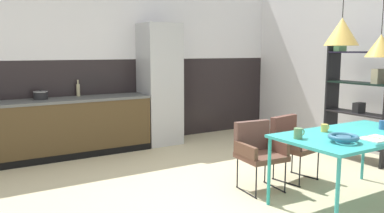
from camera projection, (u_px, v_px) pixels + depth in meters
name	position (u px, v px, depth m)	size (l,w,h in m)	color
ground_plane	(237.00, 202.00, 4.12)	(8.47, 8.47, 0.00)	#C1B590
back_wall_splashback_dark	(125.00, 101.00, 6.72)	(6.34, 0.12, 1.47)	black
back_wall_panel_upper	(123.00, 16.00, 6.51)	(6.34, 0.12, 1.47)	silver
kitchen_counter	(45.00, 129.00, 5.72)	(3.21, 0.63, 0.89)	#49371F
refrigerator_column	(160.00, 84.00, 6.63)	(0.62, 0.60, 2.08)	#ADAFB2
dining_table	(355.00, 138.00, 3.99)	(1.66, 0.93, 0.75)	teal
armchair_head_of_table	(291.00, 139.00, 4.82)	(0.55, 0.54, 0.79)	brown
armchair_near_window	(257.00, 147.00, 4.46)	(0.53, 0.51, 0.79)	brown
fruit_bowl	(343.00, 138.00, 3.60)	(0.29, 0.29, 0.07)	#33607F
open_book	(376.00, 139.00, 3.74)	(0.32, 0.23, 0.02)	white
mug_dark_espresso	(298.00, 133.00, 3.76)	(0.13, 0.08, 0.11)	#5B8456
mug_white_ceramic	(325.00, 128.00, 4.09)	(0.11, 0.07, 0.08)	gold
mug_short_terracotta	(383.00, 125.00, 4.22)	(0.12, 0.07, 0.10)	#335B93
cooking_pot	(41.00, 95.00, 5.71)	(0.21, 0.21, 0.15)	black
bottle_oil_tall	(78.00, 90.00, 6.12)	(0.06, 0.06, 0.26)	tan
open_shelf_unit	(360.00, 99.00, 5.61)	(0.30, 1.00, 1.77)	black
pendant_lamp_over_table_near	(342.00, 32.00, 3.64)	(0.33, 0.33, 1.23)	black
pendant_lamp_over_table_far	(381.00, 46.00, 4.02)	(0.31, 0.31, 1.35)	black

